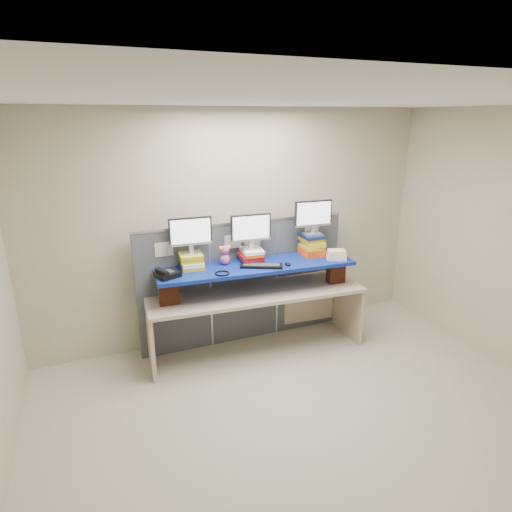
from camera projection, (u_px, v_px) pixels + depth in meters
name	position (u px, v px, depth m)	size (l,w,h in m)	color
room	(322.00, 284.00, 3.46)	(5.00, 4.00, 2.80)	#BAB299
cubicle_partition	(244.00, 281.00, 5.23)	(2.60, 0.06, 1.53)	#40444B
desk	(256.00, 303.00, 5.01)	(2.55, 0.91, 0.76)	#BEAB91
brick_pier_left	(169.00, 292.00, 4.57)	(0.21, 0.11, 0.28)	maroon
brick_pier_right	(336.00, 271.00, 5.17)	(0.21, 0.11, 0.28)	maroon
blue_board	(256.00, 266.00, 4.87)	(2.26, 0.57, 0.04)	navy
book_stack_left	(191.00, 261.00, 4.73)	(0.28, 0.31, 0.16)	gold
book_stack_center	(251.00, 255.00, 4.94)	(0.27, 0.32, 0.15)	#101C49
book_stack_right	(312.00, 245.00, 5.15)	(0.27, 0.30, 0.26)	#ED4A16
monitor_left	(191.00, 233.00, 4.63)	(0.47, 0.15, 0.41)	#AFAFB4
monitor_center	(251.00, 229.00, 4.84)	(0.47, 0.15, 0.41)	#AFAFB4
monitor_right	(313.00, 215.00, 5.04)	(0.47, 0.15, 0.41)	#AFAFB4
keyboard	(261.00, 266.00, 4.78)	(0.49, 0.34, 0.03)	black
mouse	(288.00, 264.00, 4.83)	(0.06, 0.10, 0.03)	black
desk_phone	(167.00, 274.00, 4.47)	(0.28, 0.27, 0.09)	black
headset	(222.00, 273.00, 4.56)	(0.16, 0.16, 0.02)	black
plush_toy	(225.00, 255.00, 4.82)	(0.13, 0.10, 0.22)	#D65191
binder_stack	(336.00, 255.00, 5.03)	(0.28, 0.26, 0.11)	beige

